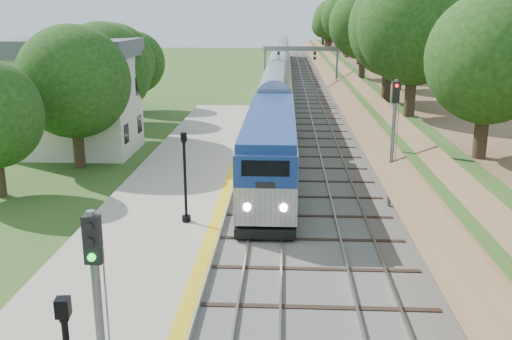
{
  "coord_description": "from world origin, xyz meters",
  "views": [
    {
      "loc": [
        0.78,
        -9.39,
        9.72
      ],
      "look_at": [
        -0.5,
        15.69,
        2.8
      ],
      "focal_mm": 40.0,
      "sensor_mm": 36.0,
      "label": 1
    }
  ],
  "objects_px": {
    "train": "(280,72)",
    "station_building": "(75,96)",
    "signal_gantry": "(301,59)",
    "lamppost_far": "(185,183)",
    "signal_farside": "(393,130)",
    "signal_platform": "(99,314)"
  },
  "relations": [
    {
      "from": "train",
      "to": "station_building",
      "type": "bearing_deg",
      "value": -109.99
    },
    {
      "from": "station_building",
      "to": "train",
      "type": "distance_m",
      "value": 40.99
    },
    {
      "from": "signal_gantry",
      "to": "train",
      "type": "xyz_separation_m",
      "value": [
        -2.47,
        13.48,
        -2.7
      ]
    },
    {
      "from": "station_building",
      "to": "lamppost_far",
      "type": "relative_size",
      "value": 2.04
    },
    {
      "from": "lamppost_far",
      "to": "train",
      "type": "bearing_deg",
      "value": 86.0
    },
    {
      "from": "station_building",
      "to": "train",
      "type": "height_order",
      "value": "station_building"
    },
    {
      "from": "train",
      "to": "lamppost_far",
      "type": "bearing_deg",
      "value": -94.0
    },
    {
      "from": "signal_gantry",
      "to": "lamppost_far",
      "type": "xyz_separation_m",
      "value": [
        -6.19,
        -39.68,
        -2.56
      ]
    },
    {
      "from": "signal_gantry",
      "to": "signal_farside",
      "type": "xyz_separation_m",
      "value": [
        3.73,
        -36.2,
        -0.73
      ]
    },
    {
      "from": "train",
      "to": "signal_platform",
      "type": "distance_m",
      "value": 67.87
    },
    {
      "from": "signal_gantry",
      "to": "train",
      "type": "relative_size",
      "value": 0.08
    },
    {
      "from": "lamppost_far",
      "to": "signal_platform",
      "type": "height_order",
      "value": "signal_platform"
    },
    {
      "from": "signal_farside",
      "to": "signal_platform",
      "type": "bearing_deg",
      "value": -116.69
    },
    {
      "from": "lamppost_far",
      "to": "signal_farside",
      "type": "bearing_deg",
      "value": 19.33
    },
    {
      "from": "lamppost_far",
      "to": "signal_platform",
      "type": "distance_m",
      "value": 14.74
    },
    {
      "from": "signal_gantry",
      "to": "signal_farside",
      "type": "height_order",
      "value": "signal_farside"
    },
    {
      "from": "train",
      "to": "signal_gantry",
      "type": "bearing_deg",
      "value": -79.61
    },
    {
      "from": "station_building",
      "to": "signal_platform",
      "type": "height_order",
      "value": "station_building"
    },
    {
      "from": "station_building",
      "to": "signal_farside",
      "type": "xyz_separation_m",
      "value": [
        20.2,
        -11.21,
        0.0
      ]
    },
    {
      "from": "train",
      "to": "signal_platform",
      "type": "xyz_separation_m",
      "value": [
        -2.9,
        -67.79,
        1.77
      ]
    },
    {
      "from": "station_building",
      "to": "signal_farside",
      "type": "height_order",
      "value": "station_building"
    },
    {
      "from": "train",
      "to": "lamppost_far",
      "type": "xyz_separation_m",
      "value": [
        -3.72,
        -53.16,
        0.15
      ]
    }
  ]
}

